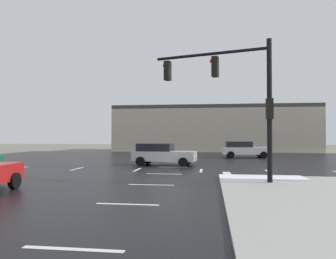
# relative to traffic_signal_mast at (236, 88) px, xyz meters

# --- Properties ---
(ground_plane) EXTENTS (120.00, 120.00, 0.00)m
(ground_plane) POSITION_rel_traffic_signal_mast_xyz_m (-3.72, 4.98, -4.32)
(ground_plane) COLOR slate
(road_asphalt) EXTENTS (44.00, 44.00, 0.02)m
(road_asphalt) POSITION_rel_traffic_signal_mast_xyz_m (-3.72, 4.98, -4.31)
(road_asphalt) COLOR black
(road_asphalt) RESTS_ON ground_plane
(snow_strip_curbside) EXTENTS (4.00, 1.60, 0.06)m
(snow_strip_curbside) POSITION_rel_traffic_signal_mast_xyz_m (1.28, 0.98, -4.15)
(snow_strip_curbside) COLOR white
(snow_strip_curbside) RESTS_ON sidewalk_corner
(lane_markings) EXTENTS (36.15, 36.15, 0.01)m
(lane_markings) POSITION_rel_traffic_signal_mast_xyz_m (-2.52, 3.60, -4.30)
(lane_markings) COLOR silver
(lane_markings) RESTS_ON road_asphalt
(traffic_signal_mast) EXTENTS (5.34, 1.69, 6.27)m
(traffic_signal_mast) POSITION_rel_traffic_signal_mast_xyz_m (0.00, 0.00, 0.00)
(traffic_signal_mast) COLOR black
(traffic_signal_mast) RESTS_ON sidewalk_corner
(strip_building_background) EXTENTS (27.75, 8.00, 6.33)m
(strip_building_background) POSITION_rel_traffic_signal_mast_xyz_m (-0.69, 31.55, -1.15)
(strip_building_background) COLOR #BCB29E
(strip_building_background) RESTS_ON ground_plane
(sedan_white) EXTENTS (4.62, 2.23, 1.58)m
(sedan_white) POSITION_rel_traffic_signal_mast_xyz_m (2.08, 17.27, -3.47)
(sedan_white) COLOR white
(sedan_white) RESTS_ON road_asphalt
(sedan_silver) EXTENTS (4.66, 2.37, 1.58)m
(sedan_silver) POSITION_rel_traffic_signal_mast_xyz_m (-4.63, 8.17, -3.47)
(sedan_silver) COLOR #B7BABF
(sedan_silver) RESTS_ON road_asphalt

